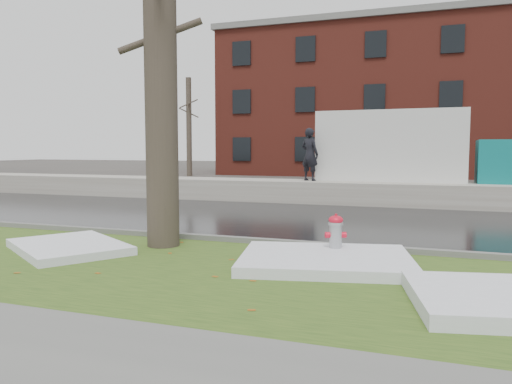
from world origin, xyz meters
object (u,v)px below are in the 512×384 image
(worker, at_px, (310,154))
(box_truck, at_px, (422,154))
(fire_hydrant, at_px, (336,234))
(tree, at_px, (160,41))

(worker, bearing_deg, box_truck, -138.59)
(fire_hydrant, height_order, worker, worker)
(tree, distance_m, box_truck, 10.92)
(box_truck, xyz_separation_m, worker, (-3.58, -1.26, -0.01))
(box_truck, relative_size, worker, 5.25)
(tree, relative_size, worker, 4.16)
(fire_hydrant, distance_m, tree, 4.64)
(tree, height_order, box_truck, tree)
(fire_hydrant, relative_size, box_truck, 0.08)
(fire_hydrant, bearing_deg, box_truck, 61.51)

